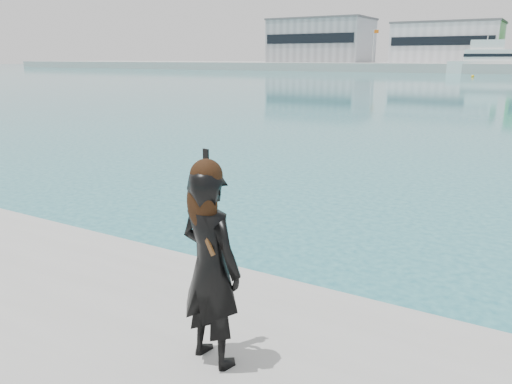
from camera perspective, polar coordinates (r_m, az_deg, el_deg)
warehouse_grey_left at (r=143.64m, az=7.43°, el=16.79°), size 26.52×16.36×11.50m
warehouse_white at (r=133.89m, az=20.98°, el=15.66°), size 24.48×15.35×9.50m
flagpole_left at (r=131.02m, az=13.29°, el=16.17°), size 1.28×0.16×8.00m
motor_yacht at (r=117.88m, az=25.49°, el=13.34°), size 19.70×8.43×8.90m
buoy_far at (r=94.94m, az=23.51°, el=11.95°), size 0.50×0.50×0.50m
woman at (r=3.96m, az=-5.27°, el=-7.95°), size 0.65×0.50×1.71m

